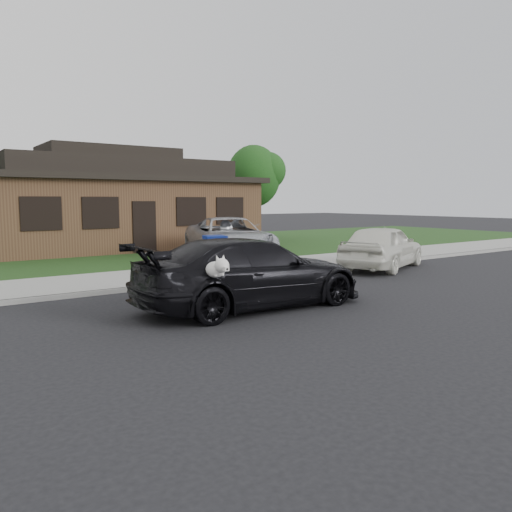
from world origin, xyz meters
TOP-DOWN VIEW (x-y plane):
  - ground at (0.00, 0.00)m, footprint 120.00×120.00m
  - sidewalk at (0.00, 5.00)m, footprint 60.00×3.00m
  - curb at (0.00, 3.50)m, footprint 60.00×0.12m
  - lawn at (0.00, 13.00)m, footprint 60.00×13.00m
  - driveway at (6.00, 10.00)m, footprint 4.50×13.00m
  - sedan at (1.92, 0.18)m, footprint 5.26×2.46m
  - minivan at (5.74, 7.15)m, footprint 4.16×6.09m
  - white_compact at (9.06, 2.67)m, footprint 4.75×3.27m
  - recycling_bin at (3.76, 4.83)m, footprint 0.81×0.81m
  - house at (4.00, 15.00)m, footprint 12.60×8.60m
  - tree_1 at (12.14, 14.40)m, footprint 3.15×3.00m

SIDE VIEW (x-z plane):
  - ground at x=0.00m, z-range 0.00..0.00m
  - sidewalk at x=0.00m, z-range 0.00..0.12m
  - curb at x=0.00m, z-range 0.00..0.12m
  - lawn at x=0.00m, z-range 0.00..0.13m
  - driveway at x=6.00m, z-range 0.00..0.14m
  - recycling_bin at x=3.76m, z-range 0.13..1.22m
  - white_compact at x=9.06m, z-range 0.00..1.50m
  - sedan at x=1.92m, z-range 0.00..1.52m
  - minivan at x=5.74m, z-range 0.14..1.69m
  - house at x=4.00m, z-range -0.19..4.46m
  - tree_1 at x=12.14m, z-range 1.09..6.34m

